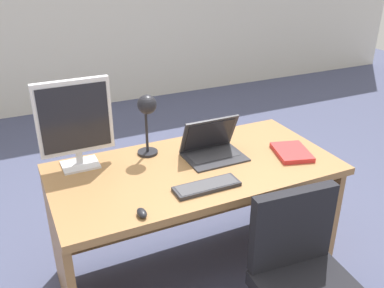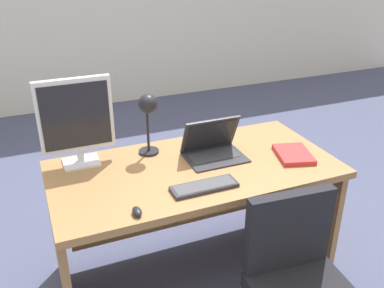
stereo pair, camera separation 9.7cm
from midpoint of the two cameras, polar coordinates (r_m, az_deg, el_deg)
name	(u,v)px [view 1 (the left image)]	position (r m, az deg, el deg)	size (l,w,h in m)	color
ground	(125,167)	(3.96, -9.76, -3.12)	(12.00, 12.00, 0.00)	#474C6B
desk	(192,194)	(2.49, -1.17, -6.77)	(1.60, 0.80, 0.75)	#9E7042
monitor	(75,120)	(2.34, -16.81, 3.07)	(0.40, 0.16, 0.50)	silver
laptop	(211,144)	(2.45, 1.52, -0.02)	(0.34, 0.26, 0.23)	#2D2D33
keyboard	(207,186)	(2.14, 0.72, -5.78)	(0.35, 0.11, 0.02)	#2D2D33
mouse	(142,213)	(1.95, -8.27, -9.28)	(0.04, 0.08, 0.03)	black
desk_lamp	(147,112)	(2.38, -7.29, 4.28)	(0.12, 0.14, 0.37)	black
book	(292,152)	(2.53, 12.35, -1.11)	(0.25, 0.29, 0.03)	red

